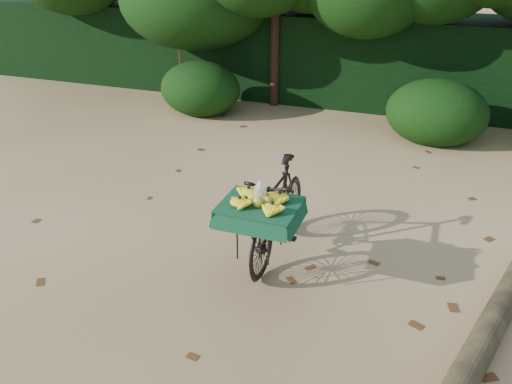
% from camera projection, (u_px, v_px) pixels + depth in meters
% --- Properties ---
extents(ground, '(80.00, 80.00, 0.00)m').
position_uv_depth(ground, '(276.00, 245.00, 6.40)').
color(ground, tan).
rests_on(ground, ground).
extents(vendor_bicycle, '(0.78, 1.83, 1.09)m').
position_uv_depth(vendor_bicycle, '(278.00, 210.00, 6.01)').
color(vendor_bicycle, black).
rests_on(vendor_bicycle, ground).
extents(fallen_log, '(1.22, 3.37, 0.25)m').
position_uv_depth(fallen_log, '(489.00, 330.00, 4.86)').
color(fallen_log, brown).
rests_on(fallen_log, ground).
extents(hedge_backdrop, '(26.00, 1.80, 1.80)m').
position_uv_depth(hedge_backdrop, '(371.00, 59.00, 11.32)').
color(hedge_backdrop, black).
rests_on(hedge_backdrop, ground).
extents(tree_row, '(14.50, 2.00, 4.00)m').
position_uv_depth(tree_row, '(335.00, 7.00, 10.36)').
color(tree_row, black).
rests_on(tree_row, ground).
extents(bush_clumps, '(8.80, 1.70, 0.90)m').
position_uv_depth(bush_clumps, '(378.00, 110.00, 9.67)').
color(bush_clumps, black).
rests_on(bush_clumps, ground).
extents(leaf_litter, '(7.00, 7.30, 0.01)m').
position_uv_depth(leaf_litter, '(292.00, 220.00, 6.94)').
color(leaf_litter, '#513115').
rests_on(leaf_litter, ground).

